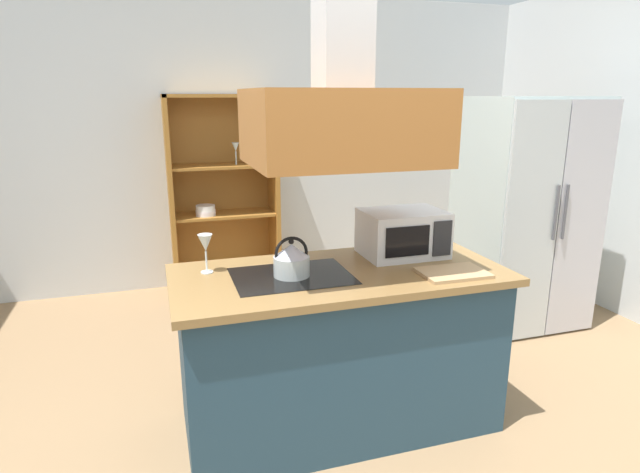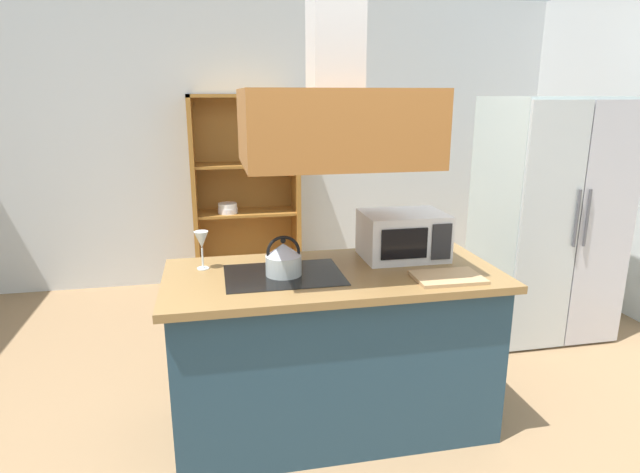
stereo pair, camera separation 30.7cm
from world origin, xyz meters
TOP-DOWN VIEW (x-y plane):
  - ground_plane at (0.00, 0.00)m, footprint 7.80×7.80m
  - wall_back at (0.00, 3.00)m, footprint 6.00×0.12m
  - kitchen_island at (0.17, 0.37)m, footprint 1.75×0.81m
  - range_hood at (0.17, 0.37)m, footprint 0.90×0.70m
  - refrigerator at (2.04, 1.28)m, footprint 0.90×0.78m
  - dish_cabinet at (-0.12, 2.78)m, footprint 0.98×0.40m
  - kettle at (-0.09, 0.37)m, footprint 0.19×0.19m
  - cutting_board at (0.71, 0.15)m, footprint 0.34×0.25m
  - microwave at (0.62, 0.54)m, footprint 0.46×0.35m
  - wine_glass_on_counter at (-0.50, 0.56)m, footprint 0.08×0.08m

SIDE VIEW (x-z plane):
  - ground_plane at x=0.00m, z-range 0.00..0.00m
  - kitchen_island at x=0.17m, z-range 0.00..0.90m
  - dish_cabinet at x=-0.12m, z-range -0.10..1.70m
  - refrigerator at x=2.04m, z-range 0.00..1.79m
  - cutting_board at x=0.71m, z-range 0.90..0.92m
  - kettle at x=-0.09m, z-range 0.88..1.09m
  - microwave at x=0.62m, z-range 0.90..1.16m
  - wine_glass_on_counter at x=-0.50m, z-range 0.95..1.16m
  - wall_back at x=0.00m, z-range 0.00..2.70m
  - range_hood at x=0.17m, z-range 1.14..2.37m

